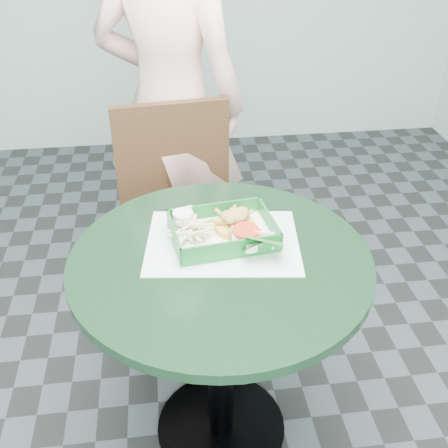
{
  "coord_description": "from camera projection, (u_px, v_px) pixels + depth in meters",
  "views": [
    {
      "loc": [
        -0.14,
        -1.16,
        1.64
      ],
      "look_at": [
        0.02,
        0.1,
        0.81
      ],
      "focal_mm": 42.0,
      "sensor_mm": 36.0,
      "label": 1
    }
  ],
  "objects": [
    {
      "name": "floor",
      "position": [
        221.0,
        427.0,
        1.88
      ],
      "size": [
        4.0,
        5.0,
        0.02
      ],
      "primitive_type": "cube",
      "color": "#303335",
      "rests_on": "ground"
    },
    {
      "name": "cafe_table",
      "position": [
        221.0,
        307.0,
        1.56
      ],
      "size": [
        0.85,
        0.85,
        0.75
      ],
      "color": "black",
      "rests_on": "floor"
    },
    {
      "name": "dining_chair",
      "position": [
        176.0,
        207.0,
        2.13
      ],
      "size": [
        0.47,
        0.47,
        0.93
      ],
      "rotation": [
        0.0,
        0.0,
        0.11
      ],
      "color": "brown",
      "rests_on": "floor"
    },
    {
      "name": "diner_person",
      "position": [
        169.0,
        74.0,
        2.1
      ],
      "size": [
        0.85,
        0.71,
        1.99
      ],
      "primitive_type": "imported",
      "rotation": [
        0.0,
        0.0,
        2.76
      ],
      "color": "beige",
      "rests_on": "floor"
    },
    {
      "name": "placemat",
      "position": [
        223.0,
        247.0,
        1.52
      ],
      "size": [
        0.47,
        0.38,
        0.0
      ],
      "primitive_type": "cube",
      "rotation": [
        0.0,
        0.0,
        -0.12
      ],
      "color": "silver",
      "rests_on": "cafe_table"
    },
    {
      "name": "food_basket",
      "position": [
        223.0,
        240.0,
        1.53
      ],
      "size": [
        0.29,
        0.21,
        0.06
      ],
      "rotation": [
        0.0,
        0.0,
        0.13
      ],
      "color": "#146524",
      "rests_on": "placemat"
    },
    {
      "name": "crab_sandwich",
      "position": [
        236.0,
        226.0,
        1.53
      ],
      "size": [
        0.12,
        0.12,
        0.07
      ],
      "rotation": [
        0.0,
        0.0,
        0.17
      ],
      "color": "gold",
      "rests_on": "food_basket"
    },
    {
      "name": "fries_pile",
      "position": [
        191.0,
        233.0,
        1.52
      ],
      "size": [
        0.11,
        0.12,
        0.04
      ],
      "primitive_type": null,
      "rotation": [
        0.0,
        0.0,
        0.08
      ],
      "color": "beige",
      "rests_on": "food_basket"
    },
    {
      "name": "sauce_ramekin",
      "position": [
        186.0,
        220.0,
        1.56
      ],
      "size": [
        0.06,
        0.06,
        0.03
      ],
      "rotation": [
        0.0,
        0.0,
        -0.29
      ],
      "color": "white",
      "rests_on": "food_basket"
    },
    {
      "name": "garnish_cup",
      "position": [
        248.0,
        246.0,
        1.46
      ],
      "size": [
        0.13,
        0.13,
        0.05
      ],
      "rotation": [
        0.0,
        0.0,
        -0.13
      ],
      "color": "white",
      "rests_on": "food_basket"
    }
  ]
}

